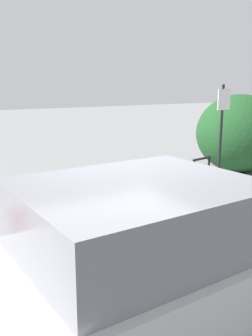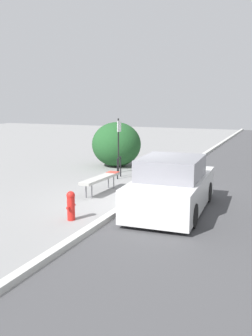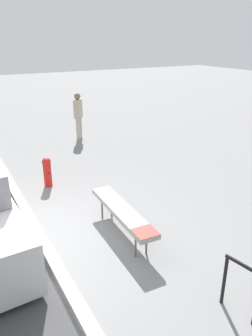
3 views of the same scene
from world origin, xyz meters
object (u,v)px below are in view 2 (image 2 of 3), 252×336
object	(u,v)px
sign_post	(119,140)
parked_car_near	(172,187)
bench	(101,178)
bike_rack	(119,165)
fire_hydrant	(71,205)

from	to	relation	value
sign_post	parked_car_near	xyz separation A→B (m)	(-4.48, -3.63, -0.70)
parked_car_near	bench	bearing A→B (deg)	66.68
parked_car_near	sign_post	bearing A→B (deg)	36.34
bike_rack	parked_car_near	distance (m)	4.74
sign_post	fire_hydrant	size ratio (longest dim) A/B	3.01
bench	bike_rack	world-z (taller)	bike_rack
bench	bike_rack	xyz separation A→B (m)	(2.48, 0.44, 0.01)
bench	sign_post	bearing A→B (deg)	17.15
bench	sign_post	distance (m)	3.67
bike_rack	fire_hydrant	world-z (taller)	bike_rack
fire_hydrant	bench	bearing A→B (deg)	11.78
bike_rack	fire_hydrant	distance (m)	5.44
bench	bike_rack	size ratio (longest dim) A/B	2.59
bench	sign_post	world-z (taller)	sign_post
bike_rack	fire_hydrant	size ratio (longest dim) A/B	1.08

